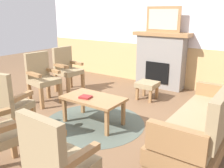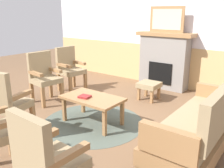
{
  "view_description": "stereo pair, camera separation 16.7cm",
  "coord_description": "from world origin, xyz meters",
  "px_view_note": "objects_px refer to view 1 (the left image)",
  "views": [
    {
      "loc": [
        2.24,
        -2.9,
        1.72
      ],
      "look_at": [
        0.0,
        0.35,
        0.55
      ],
      "focal_mm": 39.13,
      "sensor_mm": 36.0,
      "label": 1
    },
    {
      "loc": [
        2.38,
        -2.8,
        1.72
      ],
      "look_at": [
        0.0,
        0.35,
        0.55
      ],
      "focal_mm": 39.13,
      "sensor_mm": 36.0,
      "label": 2
    }
  ],
  "objects_px": {
    "fireplace": "(161,60)",
    "coffee_table": "(93,101)",
    "book_on_table": "(86,97)",
    "armchair_front_left": "(5,102)",
    "couch": "(204,123)",
    "armchair_near_fireplace": "(67,67)",
    "footstool": "(147,86)",
    "armchair_front_center": "(56,161)",
    "framed_picture": "(163,19)",
    "armchair_by_window_left": "(42,76)"
  },
  "relations": [
    {
      "from": "fireplace",
      "to": "book_on_table",
      "type": "relative_size",
      "value": 7.66
    },
    {
      "from": "fireplace",
      "to": "armchair_by_window_left",
      "type": "bearing_deg",
      "value": -122.48
    },
    {
      "from": "armchair_near_fireplace",
      "to": "armchair_front_left",
      "type": "relative_size",
      "value": 1.0
    },
    {
      "from": "armchair_front_center",
      "to": "book_on_table",
      "type": "bearing_deg",
      "value": 122.92
    },
    {
      "from": "coffee_table",
      "to": "framed_picture",
      "type": "bearing_deg",
      "value": 89.08
    },
    {
      "from": "book_on_table",
      "to": "armchair_near_fireplace",
      "type": "distance_m",
      "value": 1.82
    },
    {
      "from": "fireplace",
      "to": "armchair_front_center",
      "type": "height_order",
      "value": "fireplace"
    },
    {
      "from": "armchair_front_left",
      "to": "armchair_near_fireplace",
      "type": "bearing_deg",
      "value": 113.05
    },
    {
      "from": "fireplace",
      "to": "armchair_by_window_left",
      "type": "xyz_separation_m",
      "value": [
        -1.45,
        -2.28,
        -0.11
      ]
    },
    {
      "from": "coffee_table",
      "to": "armchair_near_fireplace",
      "type": "relative_size",
      "value": 0.98
    },
    {
      "from": "framed_picture",
      "to": "armchair_by_window_left",
      "type": "relative_size",
      "value": 0.82
    },
    {
      "from": "book_on_table",
      "to": "footstool",
      "type": "height_order",
      "value": "book_on_table"
    },
    {
      "from": "armchair_by_window_left",
      "to": "armchair_front_center",
      "type": "distance_m",
      "value": 2.93
    },
    {
      "from": "coffee_table",
      "to": "book_on_table",
      "type": "bearing_deg",
      "value": -130.47
    },
    {
      "from": "book_on_table",
      "to": "armchair_front_left",
      "type": "height_order",
      "value": "armchair_front_left"
    },
    {
      "from": "couch",
      "to": "armchair_by_window_left",
      "type": "relative_size",
      "value": 1.84
    },
    {
      "from": "framed_picture",
      "to": "coffee_table",
      "type": "distance_m",
      "value": 2.73
    },
    {
      "from": "footstool",
      "to": "armchair_front_center",
      "type": "height_order",
      "value": "armchair_front_center"
    },
    {
      "from": "coffee_table",
      "to": "armchair_front_center",
      "type": "height_order",
      "value": "armchair_front_center"
    },
    {
      "from": "coffee_table",
      "to": "armchair_front_center",
      "type": "distance_m",
      "value": 1.86
    },
    {
      "from": "book_on_table",
      "to": "armchair_by_window_left",
      "type": "relative_size",
      "value": 0.17
    },
    {
      "from": "couch",
      "to": "book_on_table",
      "type": "bearing_deg",
      "value": -173.03
    },
    {
      "from": "book_on_table",
      "to": "armchair_front_center",
      "type": "xyz_separation_m",
      "value": [
        0.98,
        -1.52,
        0.08
      ]
    },
    {
      "from": "framed_picture",
      "to": "couch",
      "type": "distance_m",
      "value": 3.07
    },
    {
      "from": "fireplace",
      "to": "couch",
      "type": "bearing_deg",
      "value": -55.36
    },
    {
      "from": "footstool",
      "to": "armchair_near_fireplace",
      "type": "xyz_separation_m",
      "value": [
        -1.73,
        -0.53,
        0.25
      ]
    },
    {
      "from": "book_on_table",
      "to": "armchair_by_window_left",
      "type": "height_order",
      "value": "armchair_by_window_left"
    },
    {
      "from": "couch",
      "to": "footstool",
      "type": "relative_size",
      "value": 4.5
    },
    {
      "from": "framed_picture",
      "to": "couch",
      "type": "xyz_separation_m",
      "value": [
        1.62,
        -2.34,
        -1.16
      ]
    },
    {
      "from": "fireplace",
      "to": "armchair_near_fireplace",
      "type": "xyz_separation_m",
      "value": [
        -1.58,
        -1.48,
        -0.11
      ]
    },
    {
      "from": "fireplace",
      "to": "couch",
      "type": "height_order",
      "value": "fireplace"
    },
    {
      "from": "armchair_by_window_left",
      "to": "footstool",
      "type": "bearing_deg",
      "value": 39.78
    },
    {
      "from": "armchair_front_center",
      "to": "couch",
      "type": "bearing_deg",
      "value": 66.65
    },
    {
      "from": "couch",
      "to": "armchair_near_fireplace",
      "type": "distance_m",
      "value": 3.31
    },
    {
      "from": "fireplace",
      "to": "footstool",
      "type": "relative_size",
      "value": 3.25
    },
    {
      "from": "couch",
      "to": "coffee_table",
      "type": "relative_size",
      "value": 1.88
    },
    {
      "from": "framed_picture",
      "to": "armchair_front_left",
      "type": "height_order",
      "value": "framed_picture"
    },
    {
      "from": "fireplace",
      "to": "footstool",
      "type": "height_order",
      "value": "fireplace"
    },
    {
      "from": "couch",
      "to": "book_on_table",
      "type": "distance_m",
      "value": 1.75
    },
    {
      "from": "armchair_front_left",
      "to": "couch",
      "type": "bearing_deg",
      "value": 26.81
    },
    {
      "from": "coffee_table",
      "to": "armchair_near_fireplace",
      "type": "bearing_deg",
      "value": 147.52
    },
    {
      "from": "framed_picture",
      "to": "footstool",
      "type": "xyz_separation_m",
      "value": [
        0.15,
        -0.95,
        -1.28
      ]
    },
    {
      "from": "book_on_table",
      "to": "fireplace",
      "type": "bearing_deg",
      "value": 87.37
    },
    {
      "from": "armchair_near_fireplace",
      "to": "armchair_front_center",
      "type": "xyz_separation_m",
      "value": [
        2.45,
        -2.59,
        0.0
      ]
    },
    {
      "from": "fireplace",
      "to": "coffee_table",
      "type": "bearing_deg",
      "value": -90.92
    },
    {
      "from": "framed_picture",
      "to": "armchair_front_center",
      "type": "xyz_separation_m",
      "value": [
        0.87,
        -4.07,
        -1.02
      ]
    },
    {
      "from": "armchair_near_fireplace",
      "to": "armchair_front_left",
      "type": "height_order",
      "value": "same"
    },
    {
      "from": "armchair_near_fireplace",
      "to": "armchair_front_center",
      "type": "height_order",
      "value": "same"
    },
    {
      "from": "armchair_by_window_left",
      "to": "armchair_front_left",
      "type": "xyz_separation_m",
      "value": [
        0.74,
        -1.23,
        0.0
      ]
    },
    {
      "from": "armchair_front_center",
      "to": "coffee_table",
      "type": "bearing_deg",
      "value": 119.37
    }
  ]
}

